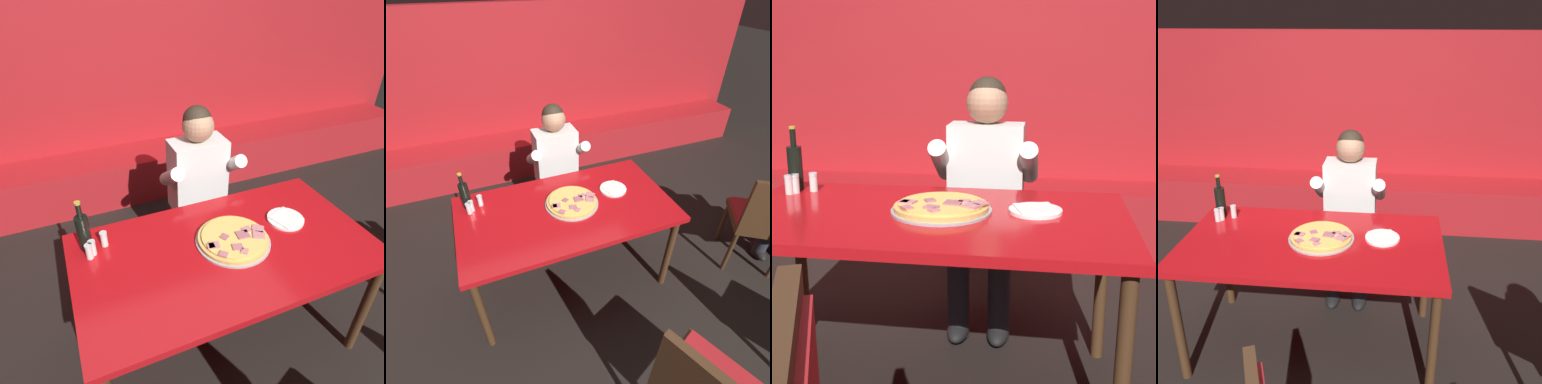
% 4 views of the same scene
% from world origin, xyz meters
% --- Properties ---
extents(booth_wall_panel, '(6.80, 0.16, 1.90)m').
position_xyz_m(booth_wall_panel, '(0.00, 2.18, 0.95)').
color(booth_wall_panel, '#A3191E').
rests_on(booth_wall_panel, ground_plane).
extents(booth_bench, '(6.46, 0.48, 0.46)m').
position_xyz_m(booth_bench, '(0.00, 1.86, 0.23)').
color(booth_bench, '#A3191E').
rests_on(booth_bench, ground_plane).
extents(main_dining_table, '(1.57, 0.86, 0.78)m').
position_xyz_m(main_dining_table, '(0.00, 0.00, 0.70)').
color(main_dining_table, '#422816').
rests_on(main_dining_table, ground_plane).
extents(pizza, '(0.40, 0.40, 0.05)m').
position_xyz_m(pizza, '(0.05, 0.03, 0.80)').
color(pizza, '#9E9EA3').
rests_on(pizza, main_dining_table).
extents(plate_white_paper, '(0.21, 0.21, 0.02)m').
position_xyz_m(plate_white_paper, '(0.42, 0.07, 0.79)').
color(plate_white_paper, white).
rests_on(plate_white_paper, main_dining_table).
extents(beer_bottle, '(0.07, 0.07, 0.29)m').
position_xyz_m(beer_bottle, '(-0.67, 0.28, 0.89)').
color(beer_bottle, black).
rests_on(beer_bottle, main_dining_table).
extents(shaker_red_pepper_flakes, '(0.04, 0.04, 0.09)m').
position_xyz_m(shaker_red_pepper_flakes, '(-0.67, 0.20, 0.82)').
color(shaker_red_pepper_flakes, silver).
rests_on(shaker_red_pepper_flakes, main_dining_table).
extents(shaker_black_pepper, '(0.04, 0.04, 0.09)m').
position_xyz_m(shaker_black_pepper, '(-0.58, 0.26, 0.82)').
color(shaker_black_pepper, silver).
rests_on(shaker_black_pepper, main_dining_table).
extents(shaker_parmesan, '(0.04, 0.04, 0.09)m').
position_xyz_m(shaker_parmesan, '(-0.65, 0.22, 0.82)').
color(shaker_parmesan, silver).
rests_on(shaker_parmesan, main_dining_table).
extents(diner_seated_blue_shirt, '(0.53, 0.53, 1.27)m').
position_xyz_m(diner_seated_blue_shirt, '(0.15, 0.65, 0.71)').
color(diner_seated_blue_shirt, black).
rests_on(diner_seated_blue_shirt, ground_plane).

